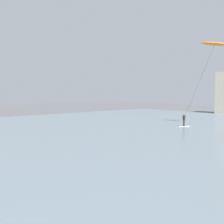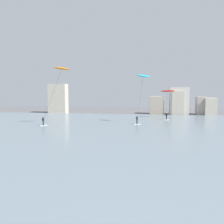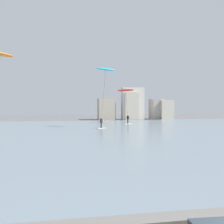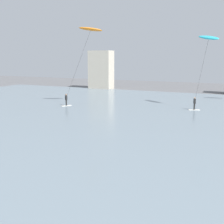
{
  "view_description": "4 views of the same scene",
  "coord_description": "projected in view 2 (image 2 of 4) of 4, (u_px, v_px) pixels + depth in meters",
  "views": [
    {
      "loc": [
        9.29,
        2.1,
        4.98
      ],
      "look_at": [
        -3.21,
        12.9,
        3.7
      ],
      "focal_mm": 49.69,
      "sensor_mm": 36.0,
      "label": 1
    },
    {
      "loc": [
        3.95,
        -4.97,
        6.68
      ],
      "look_at": [
        1.58,
        11.15,
        5.07
      ],
      "focal_mm": 37.86,
      "sensor_mm": 36.0,
      "label": 2
    },
    {
      "loc": [
        -4.55,
        -4.4,
        4.28
      ],
      "look_at": [
        -0.99,
        13.77,
        3.54
      ],
      "focal_mm": 46.99,
      "sensor_mm": 36.0,
      "label": 3
    },
    {
      "loc": [
        7.57,
        1.63,
        6.76
      ],
      "look_at": [
        2.67,
        12.4,
        4.48
      ],
      "focal_mm": 46.14,
      "sensor_mm": 36.0,
      "label": 4
    }
  ],
  "objects": [
    {
      "name": "water_bay",
      "position": [
        120.0,
        133.0,
        35.65
      ],
      "size": [
        84.0,
        52.0,
        0.1
      ],
      "primitive_type": "cube",
      "color": "slate",
      "rests_on": "ground"
    },
    {
      "name": "far_shore_buildings",
      "position": [
        144.0,
        103.0,
        62.08
      ],
      "size": [
        43.6,
        5.21,
        8.0
      ],
      "color": "beige",
      "rests_on": "ground"
    },
    {
      "name": "kitesurfer_orange",
      "position": [
        60.0,
        74.0,
        42.45
      ],
      "size": [
        5.12,
        3.74,
        10.63
      ],
      "color": "silver",
      "rests_on": "water_bay"
    },
    {
      "name": "kitesurfer_red",
      "position": [
        168.0,
        93.0,
        52.41
      ],
      "size": [
        3.27,
        4.58,
        6.42
      ],
      "color": "silver",
      "rests_on": "water_bay"
    },
    {
      "name": "kitesurfer_cyan",
      "position": [
        143.0,
        80.0,
        44.47
      ],
      "size": [
        3.33,
        3.69,
        9.53
      ],
      "color": "silver",
      "rests_on": "water_bay"
    }
  ]
}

